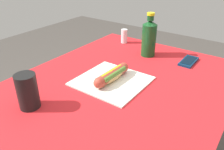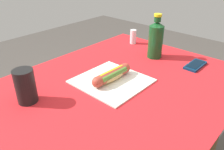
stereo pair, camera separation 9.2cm
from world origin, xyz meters
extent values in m
cylinder|color=brown|center=(-0.41, -0.30, 0.35)|extent=(0.07, 0.07, 0.71)
cylinder|color=brown|center=(-0.41, 0.30, 0.35)|extent=(0.07, 0.07, 0.71)
cube|color=brown|center=(0.00, 0.00, 0.72)|extent=(0.99, 0.76, 0.03)
cube|color=red|center=(0.00, 0.00, 0.74)|extent=(1.05, 0.82, 0.00)
cube|color=silver|center=(0.00, -0.04, 0.74)|extent=(0.26, 0.27, 0.01)
ellipsoid|color=#DBB26B|center=(0.00, -0.04, 0.77)|extent=(0.16, 0.05, 0.04)
cylinder|color=#A83D2D|center=(0.00, -0.04, 0.77)|extent=(0.17, 0.05, 0.04)
sphere|color=#A83D2D|center=(0.08, -0.04, 0.77)|extent=(0.04, 0.04, 0.04)
sphere|color=#A83D2D|center=(-0.09, -0.04, 0.77)|extent=(0.04, 0.04, 0.04)
cube|color=yellow|center=(0.00, -0.04, 0.79)|extent=(0.13, 0.01, 0.00)
cylinder|color=#4C7A2D|center=(0.00, -0.02, 0.78)|extent=(0.14, 0.02, 0.02)
cube|color=#0A2D4C|center=(-0.37, 0.16, 0.75)|extent=(0.13, 0.06, 0.01)
cube|color=black|center=(-0.37, 0.16, 0.75)|extent=(0.11, 0.05, 0.00)
cylinder|color=#14471E|center=(-0.33, -0.05, 0.82)|extent=(0.07, 0.07, 0.16)
cone|color=#14471E|center=(-0.33, -0.05, 0.91)|extent=(0.07, 0.07, 0.02)
cylinder|color=#14471E|center=(-0.33, -0.05, 0.93)|extent=(0.03, 0.03, 0.03)
cylinder|color=yellow|center=(-0.33, -0.05, 0.95)|extent=(0.04, 0.04, 0.01)
cylinder|color=black|center=(0.30, -0.17, 0.80)|extent=(0.07, 0.07, 0.12)
cylinder|color=silver|center=(-0.42, -0.25, 0.78)|extent=(0.04, 0.04, 0.08)
camera|label=1|loc=(0.66, 0.44, 1.21)|focal=36.34mm
camera|label=2|loc=(0.60, 0.51, 1.21)|focal=36.34mm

